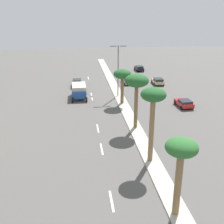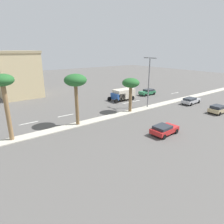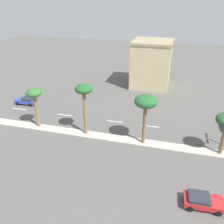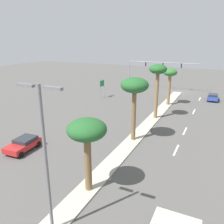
{
  "view_description": "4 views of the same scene",
  "coord_description": "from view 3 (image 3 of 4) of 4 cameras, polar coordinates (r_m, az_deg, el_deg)",
  "views": [
    {
      "loc": [
        -7.43,
        -5.83,
        15.18
      ],
      "look_at": [
        -2.88,
        30.52,
        1.56
      ],
      "focal_mm": 44.24,
      "sensor_mm": 36.0,
      "label": 1
    },
    {
      "loc": [
        24.84,
        15.89,
        10.71
      ],
      "look_at": [
        3.34,
        31.98,
        2.12
      ],
      "focal_mm": 31.73,
      "sensor_mm": 36.0,
      "label": 2
    },
    {
      "loc": [
        28.95,
        31.37,
        19.46
      ],
      "look_at": [
        -2.06,
        22.93,
        3.32
      ],
      "focal_mm": 38.0,
      "sensor_mm": 36.0,
      "label": 3
    },
    {
      "loc": [
        -8.54,
        51.91,
        11.49
      ],
      "look_at": [
        2.91,
        27.95,
        3.05
      ],
      "focal_mm": 37.05,
      "sensor_mm": 36.0,
      "label": 4
    }
  ],
  "objects": [
    {
      "name": "ground_plane",
      "position": [
        34.9,
        14.59,
        -8.22
      ],
      "size": [
        160.0,
        160.0,
        0.0
      ],
      "primitive_type": "plane",
      "color": "#565451"
    },
    {
      "name": "lane_stripe_inboard",
      "position": [
        47.81,
        -21.44,
        0.69
      ],
      "size": [
        0.2,
        2.8,
        0.01
      ],
      "primitive_type": "cube",
      "color": "silver",
      "rests_on": "ground"
    },
    {
      "name": "lane_stripe_trailing",
      "position": [
        43.19,
        -11.42,
        -0.68
      ],
      "size": [
        0.2,
        2.8,
        0.01
      ],
      "primitive_type": "cube",
      "color": "silver",
      "rests_on": "ground"
    },
    {
      "name": "lane_stripe_rear",
      "position": [
        40.18,
        0.64,
        -2.3
      ],
      "size": [
        0.2,
        2.8,
        0.01
      ],
      "primitive_type": "cube",
      "color": "silver",
      "rests_on": "ground"
    },
    {
      "name": "lane_stripe_leading",
      "position": [
        39.31,
        9.13,
        -3.38
      ],
      "size": [
        0.2,
        2.8,
        0.01
      ],
      "primitive_type": "cube",
      "color": "silver",
      "rests_on": "ground"
    },
    {
      "name": "commercial_building",
      "position": [
        55.43,
        9.43,
        11.38
      ],
      "size": [
        8.88,
        8.67,
        10.33
      ],
      "color": "#C6B284",
      "rests_on": "ground"
    },
    {
      "name": "palm_tree_center",
      "position": [
        38.27,
        -18.19,
        3.71
      ],
      "size": [
        2.42,
        2.42,
        6.45
      ],
      "color": "olive",
      "rests_on": "median_curb"
    },
    {
      "name": "palm_tree_far",
      "position": [
        34.02,
        -6.76,
        4.52
      ],
      "size": [
        2.54,
        2.54,
        7.97
      ],
      "color": "olive",
      "rests_on": "median_curb"
    },
    {
      "name": "palm_tree_rear",
      "position": [
        31.92,
        8.1,
        2.09
      ],
      "size": [
        3.12,
        3.12,
        7.35
      ],
      "color": "brown",
      "rests_on": "median_curb"
    },
    {
      "name": "sedan_red_mid",
      "position": [
        27.14,
        20.94,
        -19.31
      ],
      "size": [
        2.29,
        3.96,
        1.28
      ],
      "color": "red",
      "rests_on": "ground"
    },
    {
      "name": "sedan_blue_left",
      "position": [
        49.13,
        -19.88,
        2.61
      ],
      "size": [
        2.05,
        3.98,
        1.38
      ],
      "color": "#2D47AD",
      "rests_on": "ground"
    }
  ]
}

